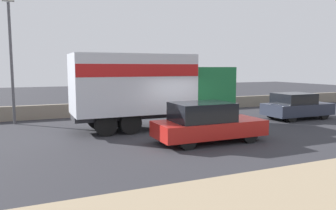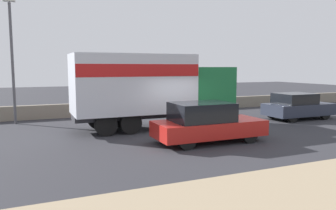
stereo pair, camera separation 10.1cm
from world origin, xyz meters
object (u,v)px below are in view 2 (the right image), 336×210
at_px(box_truck, 150,86).
at_px(car_sedan_second, 297,106).
at_px(street_lamp, 12,51).
at_px(car_hatchback, 207,123).

bearing_deg(box_truck, car_sedan_second, -3.92).
height_order(street_lamp, car_hatchback, street_lamp).
height_order(street_lamp, car_sedan_second, street_lamp).
relative_size(street_lamp, car_sedan_second, 1.65).
bearing_deg(box_truck, car_hatchback, -74.22).
height_order(box_truck, car_sedan_second, box_truck).
xyz_separation_m(box_truck, car_sedan_second, (8.52, -0.58, -1.31)).
relative_size(box_truck, car_hatchback, 1.78).
height_order(car_hatchback, car_sedan_second, car_hatchback).
height_order(street_lamp, box_truck, street_lamp).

